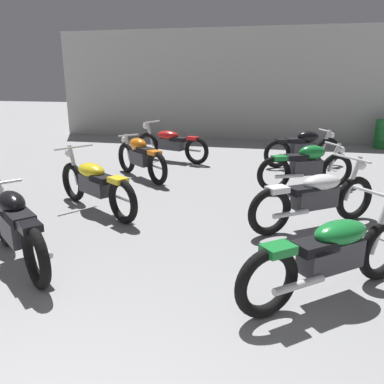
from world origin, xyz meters
name	(u,v)px	position (x,y,z in m)	size (l,w,h in m)	color
back_wall	(248,85)	(0.00, 12.78, 1.80)	(13.24, 0.24, 3.60)	#B2B2AD
motorcycle_left_row_1	(16,226)	(-1.69, 2.99, 0.46)	(1.60, 1.32, 0.88)	black
motorcycle_left_row_2	(95,184)	(-1.68, 4.89, 0.45)	(1.88, 1.28, 0.97)	black
motorcycle_left_row_3	(141,157)	(-1.70, 7.02, 0.46)	(1.57, 1.36, 0.88)	black
motorcycle_left_row_4	(171,143)	(-1.56, 8.86, 0.45)	(2.09, 0.93, 0.97)	black
motorcycle_right_row_1	(332,253)	(1.69, 3.07, 0.45)	(1.73, 1.48, 0.97)	black
motorcycle_right_row_2	(316,197)	(1.68, 4.94, 0.45)	(1.81, 1.38, 0.97)	black
motorcycle_right_row_3	(307,166)	(1.66, 6.92, 0.46)	(1.82, 0.96, 0.88)	black
motorcycle_right_row_4	(304,148)	(1.69, 8.93, 0.46)	(1.84, 0.92, 0.88)	black
oil_drum	(384,134)	(4.17, 12.07, 0.43)	(0.59, 0.59, 0.85)	#1E722D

